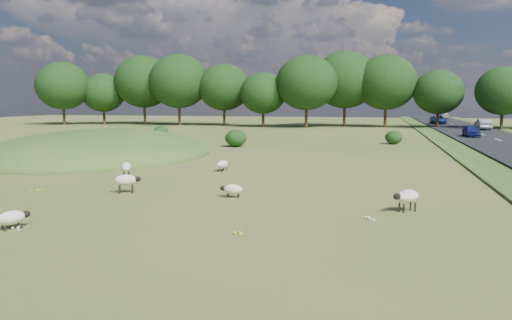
{
  "coord_description": "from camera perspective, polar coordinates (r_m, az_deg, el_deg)",
  "views": [
    {
      "loc": [
        8.18,
        -21.58,
        4.19
      ],
      "look_at": [
        2.0,
        4.0,
        1.0
      ],
      "focal_mm": 35.0,
      "sensor_mm": 36.0,
      "label": 1
    }
  ],
  "objects": [
    {
      "name": "ground",
      "position": [
        42.59,
        2.44,
        1.26
      ],
      "size": [
        160.0,
        160.0,
        0.0
      ],
      "primitive_type": "plane",
      "color": "#38581B",
      "rests_on": "ground"
    },
    {
      "name": "mound",
      "position": [
        39.4,
        -17.32,
        0.49
      ],
      "size": [
        16.0,
        20.0,
        4.0
      ],
      "primitive_type": "ellipsoid",
      "color": "#33561E",
      "rests_on": "ground"
    },
    {
      "name": "road",
      "position": [
        53.08,
        26.41,
        1.79
      ],
      "size": [
        8.0,
        150.0,
        0.25
      ],
      "primitive_type": "cube",
      "color": "black",
      "rests_on": "ground"
    },
    {
      "name": "treeline",
      "position": [
        77.61,
        6.81,
        8.61
      ],
      "size": [
        96.28,
        14.66,
        11.7
      ],
      "color": "black",
      "rests_on": "ground"
    },
    {
      "name": "shrubs",
      "position": [
        48.04,
        -0.89,
        2.77
      ],
      "size": [
        25.76,
        8.55,
        1.56
      ],
      "color": "black",
      "rests_on": "ground"
    },
    {
      "name": "sheep_0",
      "position": [
        27.33,
        -14.63,
        -0.82
      ],
      "size": [
        0.92,
        1.27,
        0.89
      ],
      "rotation": [
        0.0,
        0.0,
        2.02
      ],
      "color": "beige",
      "rests_on": "ground"
    },
    {
      "name": "sheep_1",
      "position": [
        19.55,
        16.87,
        -4.0
      ],
      "size": [
        1.13,
        1.04,
        0.85
      ],
      "rotation": [
        0.0,
        0.0,
        3.85
      ],
      "color": "beige",
      "rests_on": "ground"
    },
    {
      "name": "sheep_2",
      "position": [
        29.43,
        -3.86,
        -0.51
      ],
      "size": [
        0.66,
        1.14,
        0.63
      ],
      "rotation": [
        0.0,
        0.0,
        4.5
      ],
      "color": "beige",
      "rests_on": "ground"
    },
    {
      "name": "sheep_3",
      "position": [
        21.47,
        -2.73,
        -3.36
      ],
      "size": [
        0.99,
        0.44,
        0.58
      ],
      "rotation": [
        0.0,
        0.0,
        3.14
      ],
      "color": "beige",
      "rests_on": "ground"
    },
    {
      "name": "sheep_4",
      "position": [
        23.18,
        -14.58,
        -2.24
      ],
      "size": [
        1.22,
        0.84,
        0.85
      ],
      "rotation": [
        0.0,
        0.0,
        0.38
      ],
      "color": "beige",
      "rests_on": "ground"
    },
    {
      "name": "sheep_5",
      "position": [
        18.1,
        -26.08,
        -5.92
      ],
      "size": [
        0.82,
        1.1,
        0.62
      ],
      "rotation": [
        0.0,
        0.0,
        1.09
      ],
      "color": "beige",
      "rests_on": "ground"
    },
    {
      "name": "car_2",
      "position": [
        87.95,
        20.1,
        4.38
      ],
      "size": [
        2.32,
        5.03,
        1.4
      ],
      "primitive_type": "imported",
      "color": "navy",
      "rests_on": "road"
    },
    {
      "name": "car_3",
      "position": [
        113.51,
        20.59,
        4.84
      ],
      "size": [
        2.02,
        4.98,
        1.45
      ],
      "primitive_type": "imported",
      "rotation": [
        0.0,
        0.0,
        3.14
      ],
      "color": "silver",
      "rests_on": "road"
    },
    {
      "name": "car_5",
      "position": [
        72.53,
        24.52,
        3.74
      ],
      "size": [
        1.52,
        4.35,
        1.43
      ],
      "primitive_type": "imported",
      "rotation": [
        0.0,
        0.0,
        3.14
      ],
      "color": "#919398",
      "rests_on": "road"
    },
    {
      "name": "car_6",
      "position": [
        58.31,
        23.39,
        3.08
      ],
      "size": [
        1.48,
        3.67,
        1.25
      ],
      "primitive_type": "imported",
      "color": "navy",
      "rests_on": "road"
    }
  ]
}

